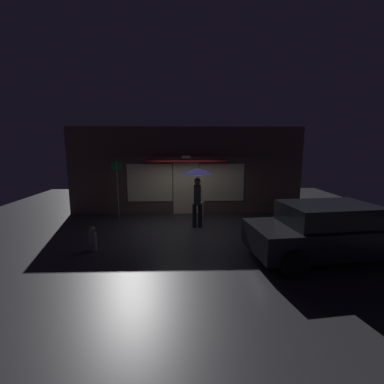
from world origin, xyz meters
TOP-DOWN VIEW (x-y plane):
  - ground_plane at (0.00, 0.00)m, footprint 18.00×18.00m
  - building_facade at (-0.00, 2.34)m, footprint 9.96×1.00m
  - person_with_umbrella at (0.38, 0.18)m, footprint 1.16×1.16m
  - parked_car at (3.57, -2.64)m, footprint 4.13×2.30m
  - street_sign_post at (-2.74, 1.46)m, footprint 0.40×0.07m
  - sidewalk_bollard at (0.61, 1.44)m, footprint 0.22×0.22m
  - fire_hydrant at (-2.65, -1.92)m, footprint 0.21×0.21m

SIDE VIEW (x-z plane):
  - ground_plane at x=0.00m, z-range 0.00..0.00m
  - fire_hydrant at x=-2.65m, z-range -0.03..0.68m
  - sidewalk_bollard at x=0.61m, z-range 0.00..0.67m
  - parked_car at x=3.57m, z-range 0.02..1.47m
  - street_sign_post at x=-2.74m, z-range 0.16..2.54m
  - person_with_umbrella at x=0.38m, z-range 0.63..2.77m
  - building_facade at x=0.00m, z-range -0.01..3.68m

